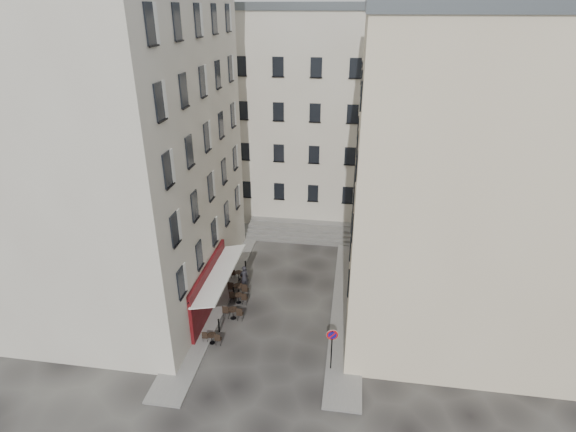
% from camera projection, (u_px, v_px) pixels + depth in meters
% --- Properties ---
extents(ground, '(90.00, 90.00, 0.00)m').
position_uv_depth(ground, '(274.00, 326.00, 28.24)').
color(ground, black).
rests_on(ground, ground).
extents(sidewalk_left, '(2.00, 22.00, 0.12)m').
position_uv_depth(sidewalk_left, '(222.00, 284.00, 32.40)').
color(sidewalk_left, slate).
rests_on(sidewalk_left, ground).
extents(sidewalk_right, '(2.00, 18.00, 0.12)m').
position_uv_depth(sidewalk_right, '(347.00, 304.00, 30.29)').
color(sidewalk_right, slate).
rests_on(sidewalk_right, ground).
extents(building_left, '(12.20, 16.20, 20.60)m').
position_uv_depth(building_left, '(115.00, 147.00, 27.99)').
color(building_left, beige).
rests_on(building_left, ground).
extents(building_right, '(12.20, 14.20, 18.60)m').
position_uv_depth(building_right, '(460.00, 177.00, 26.01)').
color(building_right, beige).
rests_on(building_right, ground).
extents(building_back, '(18.20, 10.20, 18.60)m').
position_uv_depth(building_back, '(298.00, 113.00, 41.46)').
color(building_back, beige).
rests_on(building_back, ground).
extents(cafe_storefront, '(1.74, 7.30, 3.50)m').
position_uv_depth(cafe_storefront, '(210.00, 287.00, 28.92)').
color(cafe_storefront, '#420A09').
rests_on(cafe_storefront, ground).
extents(stone_steps, '(9.00, 3.15, 0.80)m').
position_uv_depth(stone_steps, '(299.00, 231.00, 39.33)').
color(stone_steps, '#63605E').
rests_on(stone_steps, ground).
extents(bollard_near, '(0.12, 0.12, 0.98)m').
position_uv_depth(bollard_near, '(219.00, 325.00, 27.56)').
color(bollard_near, black).
rests_on(bollard_near, ground).
extents(bollard_mid, '(0.12, 0.12, 0.98)m').
position_uv_depth(bollard_mid, '(234.00, 292.00, 30.69)').
color(bollard_mid, black).
rests_on(bollard_mid, ground).
extents(bollard_far, '(0.12, 0.12, 0.98)m').
position_uv_depth(bollard_far, '(246.00, 266.00, 33.83)').
color(bollard_far, black).
rests_on(bollard_far, ground).
extents(no_parking_sign, '(0.62, 0.15, 2.74)m').
position_uv_depth(no_parking_sign, '(332.00, 342.00, 24.05)').
color(no_parking_sign, black).
rests_on(no_parking_sign, ground).
extents(bistro_table_a, '(1.16, 0.54, 0.81)m').
position_uv_depth(bistro_table_a, '(212.00, 338.00, 26.66)').
color(bistro_table_a, black).
rests_on(bistro_table_a, ground).
extents(bistro_table_b, '(1.33, 0.62, 0.94)m').
position_uv_depth(bistro_table_b, '(233.00, 312.00, 28.75)').
color(bistro_table_b, black).
rests_on(bistro_table_b, ground).
extents(bistro_table_c, '(1.22, 0.57, 0.86)m').
position_uv_depth(bistro_table_c, '(239.00, 297.00, 30.31)').
color(bistro_table_c, black).
rests_on(bistro_table_c, ground).
extents(bistro_table_d, '(1.43, 0.67, 1.00)m').
position_uv_depth(bistro_table_d, '(238.00, 289.00, 31.12)').
color(bistro_table_d, black).
rests_on(bistro_table_d, ground).
extents(bistro_table_e, '(1.17, 0.55, 0.83)m').
position_uv_depth(bistro_table_e, '(239.00, 275.00, 32.91)').
color(bistro_table_e, black).
rests_on(bistro_table_e, ground).
extents(pedestrian, '(0.80, 0.78, 1.86)m').
position_uv_depth(pedestrian, '(244.00, 278.00, 31.64)').
color(pedestrian, black).
rests_on(pedestrian, ground).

